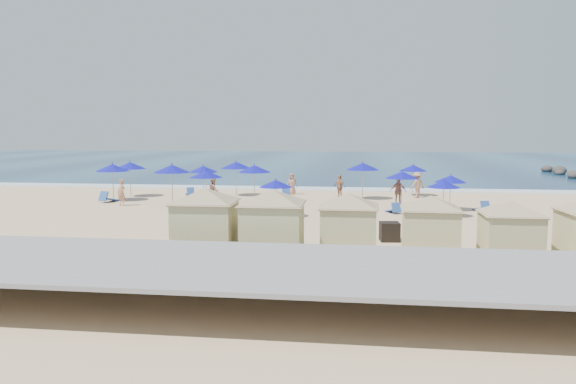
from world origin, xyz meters
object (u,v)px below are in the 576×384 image
at_px(umbrella_1, 172,169).
at_px(umbrella_4, 236,165).
at_px(umbrella_2, 203,169).
at_px(beachgoer_1, 214,190).
at_px(cabana_4, 511,225).
at_px(umbrella_3, 206,174).
at_px(umbrella_5, 254,169).
at_px(umbrella_11, 444,184).
at_px(cabana_0, 205,214).
at_px(umbrella_9, 413,168).
at_px(beachgoer_3, 417,185).
at_px(umbrella_7, 363,166).
at_px(umbrella_8, 402,175).
at_px(cabana_1, 273,216).
at_px(cabana_3, 430,220).
at_px(umbrella_6, 276,184).
at_px(trash_bin, 390,232).
at_px(umbrella_0, 130,165).
at_px(umbrella_12, 113,168).
at_px(beachgoer_4, 292,184).
at_px(beachgoer_2, 398,191).
at_px(umbrella_10, 451,179).
at_px(cabana_2, 349,218).

relative_size(umbrella_1, umbrella_4, 1.04).
bearing_deg(umbrella_2, beachgoer_1, -59.54).
height_order(cabana_4, umbrella_3, cabana_4).
relative_size(umbrella_2, beachgoer_1, 1.43).
bearing_deg(umbrella_5, umbrella_11, -23.47).
bearing_deg(cabana_0, umbrella_9, 66.67).
height_order(umbrella_9, beachgoer_3, umbrella_9).
bearing_deg(umbrella_7, umbrella_8, -57.90).
xyz_separation_m(cabana_1, umbrella_9, (6.83, 21.68, 0.38)).
distance_m(cabana_1, cabana_3, 5.73).
relative_size(cabana_3, beachgoer_3, 2.31).
relative_size(umbrella_6, umbrella_9, 0.91).
bearing_deg(umbrella_2, umbrella_5, -18.55).
bearing_deg(umbrella_4, umbrella_2, -133.30).
height_order(trash_bin, umbrella_0, umbrella_0).
xyz_separation_m(umbrella_0, umbrella_2, (5.56, -0.49, -0.18)).
xyz_separation_m(trash_bin, umbrella_0, (-17.82, 14.16, 1.84)).
bearing_deg(umbrella_7, beachgoer_3, 18.47).
bearing_deg(umbrella_2, umbrella_7, 6.16).
xyz_separation_m(umbrella_7, umbrella_8, (2.43, -3.87, -0.26)).
height_order(cabana_0, umbrella_9, cabana_0).
bearing_deg(cabana_3, umbrella_8, 90.23).
xyz_separation_m(umbrella_4, umbrella_12, (-7.64, -3.95, 0.01)).
xyz_separation_m(cabana_0, cabana_4, (10.87, 0.27, -0.21)).
height_order(umbrella_8, umbrella_9, umbrella_9).
height_order(umbrella_3, beachgoer_1, umbrella_3).
relative_size(umbrella_3, umbrella_9, 1.00).
relative_size(umbrella_0, umbrella_1, 0.97).
bearing_deg(umbrella_8, cabana_1, -110.06).
bearing_deg(umbrella_12, umbrella_7, 10.58).
distance_m(umbrella_5, beachgoer_4, 5.29).
xyz_separation_m(cabana_3, beachgoer_2, (-0.23, 15.51, -0.64)).
bearing_deg(umbrella_10, cabana_3, -101.31).
height_order(umbrella_10, beachgoer_2, umbrella_10).
bearing_deg(umbrella_7, trash_bin, -85.35).
xyz_separation_m(cabana_1, beachgoer_3, (7.04, 20.55, -0.75)).
height_order(umbrella_6, umbrella_12, umbrella_12).
height_order(umbrella_9, umbrella_12, umbrella_12).
xyz_separation_m(cabana_4, beachgoer_1, (-14.84, 15.48, -0.64)).
distance_m(umbrella_5, beachgoer_1, 3.05).
distance_m(cabana_0, beachgoer_3, 22.67).
xyz_separation_m(cabana_1, beachgoer_1, (-6.49, 15.75, -0.83)).
relative_size(cabana_0, umbrella_1, 1.75).
relative_size(umbrella_6, beachgoer_4, 1.36).
distance_m(cabana_2, umbrella_4, 21.28).
bearing_deg(beachgoer_2, umbrella_11, -71.08).
height_order(cabana_4, umbrella_11, cabana_4).
relative_size(umbrella_0, umbrella_12, 1.00).
distance_m(umbrella_11, umbrella_12, 21.71).
height_order(umbrella_2, umbrella_9, umbrella_2).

